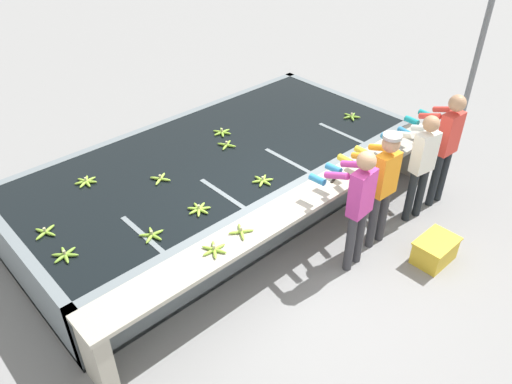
# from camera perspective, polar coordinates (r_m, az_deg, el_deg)

# --- Properties ---
(ground_plane) EXTENTS (80.00, 80.00, 0.00)m
(ground_plane) POSITION_cam_1_polar(r_m,az_deg,el_deg) (6.31, 6.06, -8.11)
(ground_plane) COLOR gray
(ground_plane) RESTS_ON ground
(wash_tank) EXTENTS (5.60, 2.63, 0.84)m
(wash_tank) POSITION_cam_1_polar(r_m,az_deg,el_deg) (7.05, -4.34, 1.53)
(wash_tank) COLOR slate
(wash_tank) RESTS_ON ground
(work_ledge) EXTENTS (5.60, 0.45, 0.84)m
(work_ledge) POSITION_cam_1_polar(r_m,az_deg,el_deg) (6.01, 4.84, -2.70)
(work_ledge) COLOR #A8A393
(work_ledge) RESTS_ON ground
(worker_0) EXTENTS (0.44, 0.72, 1.61)m
(worker_0) POSITION_cam_1_polar(r_m,az_deg,el_deg) (5.78, 11.56, -0.94)
(worker_0) COLOR #38383D
(worker_0) RESTS_ON ground
(worker_1) EXTENTS (0.43, 0.72, 1.59)m
(worker_1) POSITION_cam_1_polar(r_m,az_deg,el_deg) (6.21, 14.22, 1.34)
(worker_1) COLOR #38383D
(worker_1) RESTS_ON ground
(worker_2) EXTENTS (0.48, 0.74, 1.56)m
(worker_2) POSITION_cam_1_polar(r_m,az_deg,el_deg) (6.84, 18.32, 3.59)
(worker_2) COLOR #1E2328
(worker_2) RESTS_ON ground
(worker_3) EXTENTS (0.43, 0.72, 1.67)m
(worker_3) POSITION_cam_1_polar(r_m,az_deg,el_deg) (7.23, 20.85, 5.55)
(worker_3) COLOR #1E2328
(worker_3) RESTS_ON ground
(banana_bunch_floating_0) EXTENTS (0.27, 0.27, 0.08)m
(banana_bunch_floating_0) POSITION_cam_1_polar(r_m,az_deg,el_deg) (5.85, -22.95, -4.25)
(banana_bunch_floating_0) COLOR #7FAD33
(banana_bunch_floating_0) RESTS_ON wash_tank
(banana_bunch_floating_1) EXTENTS (0.25, 0.25, 0.08)m
(banana_bunch_floating_1) POSITION_cam_1_polar(r_m,az_deg,el_deg) (6.34, -10.88, 1.49)
(banana_bunch_floating_1) COLOR #93BC3D
(banana_bunch_floating_1) RESTS_ON wash_tank
(banana_bunch_floating_2) EXTENTS (0.28, 0.28, 0.08)m
(banana_bunch_floating_2) POSITION_cam_1_polar(r_m,az_deg,el_deg) (6.52, -18.86, 1.14)
(banana_bunch_floating_2) COLOR #8CB738
(banana_bunch_floating_2) RESTS_ON wash_tank
(banana_bunch_floating_3) EXTENTS (0.27, 0.28, 0.08)m
(banana_bunch_floating_3) POSITION_cam_1_polar(r_m,az_deg,el_deg) (5.47, -11.81, -4.83)
(banana_bunch_floating_3) COLOR #7FAD33
(banana_bunch_floating_3) RESTS_ON wash_tank
(banana_bunch_floating_4) EXTENTS (0.28, 0.28, 0.08)m
(banana_bunch_floating_4) POSITION_cam_1_polar(r_m,az_deg,el_deg) (5.75, -6.54, -1.97)
(banana_bunch_floating_4) COLOR #8CB738
(banana_bunch_floating_4) RESTS_ON wash_tank
(banana_bunch_floating_5) EXTENTS (0.28, 0.27, 0.08)m
(banana_bunch_floating_5) POSITION_cam_1_polar(r_m,az_deg,el_deg) (7.86, 10.85, 8.48)
(banana_bunch_floating_5) COLOR #75A333
(banana_bunch_floating_5) RESTS_ON wash_tank
(banana_bunch_floating_6) EXTENTS (0.28, 0.26, 0.08)m
(banana_bunch_floating_6) POSITION_cam_1_polar(r_m,az_deg,el_deg) (7.29, -3.91, 6.83)
(banana_bunch_floating_6) COLOR #7FAD33
(banana_bunch_floating_6) RESTS_ON wash_tank
(banana_bunch_floating_7) EXTENTS (0.28, 0.28, 0.08)m
(banana_bunch_floating_7) POSITION_cam_1_polar(r_m,az_deg,el_deg) (5.48, -20.99, -6.73)
(banana_bunch_floating_7) COLOR #75A333
(banana_bunch_floating_7) RESTS_ON wash_tank
(banana_bunch_floating_8) EXTENTS (0.26, 0.26, 0.08)m
(banana_bunch_floating_8) POSITION_cam_1_polar(r_m,az_deg,el_deg) (6.96, -3.38, 5.39)
(banana_bunch_floating_8) COLOR #7FAD33
(banana_bunch_floating_8) RESTS_ON wash_tank
(banana_bunch_floating_9) EXTENTS (0.26, 0.28, 0.08)m
(banana_bunch_floating_9) POSITION_cam_1_polar(r_m,az_deg,el_deg) (6.19, 0.77, 1.31)
(banana_bunch_floating_9) COLOR #8CB738
(banana_bunch_floating_9) RESTS_ON wash_tank
(banana_bunch_ledge_0) EXTENTS (0.28, 0.27, 0.08)m
(banana_bunch_ledge_0) POSITION_cam_1_polar(r_m,az_deg,el_deg) (5.19, -4.80, -6.58)
(banana_bunch_ledge_0) COLOR #8CB738
(banana_bunch_ledge_0) RESTS_ON work_ledge
(banana_bunch_ledge_1) EXTENTS (0.26, 0.26, 0.08)m
(banana_bunch_ledge_1) POSITION_cam_1_polar(r_m,az_deg,el_deg) (5.39, -1.70, -4.54)
(banana_bunch_ledge_1) COLOR #93BC3D
(banana_bunch_ledge_1) RESTS_ON work_ledge
(knife_0) EXTENTS (0.35, 0.11, 0.02)m
(knife_0) POSITION_cam_1_polar(r_m,az_deg,el_deg) (6.34, 9.09, 1.62)
(knife_0) COLOR silver
(knife_0) RESTS_ON work_ledge
(crate) EXTENTS (0.55, 0.39, 0.32)m
(crate) POSITION_cam_1_polar(r_m,az_deg,el_deg) (6.59, 19.76, -6.29)
(crate) COLOR gold
(crate) RESTS_ON ground
(support_post_right) EXTENTS (0.09, 0.09, 3.20)m
(support_post_right) POSITION_cam_1_polar(r_m,az_deg,el_deg) (8.63, 23.96, 13.96)
(support_post_right) COLOR slate
(support_post_right) RESTS_ON ground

